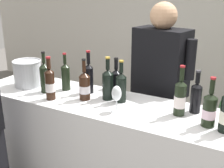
{
  "coord_description": "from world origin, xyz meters",
  "views": [
    {
      "loc": [
        0.96,
        -1.67,
        1.81
      ],
      "look_at": [
        0.05,
        0.0,
        1.14
      ],
      "focal_mm": 45.2,
      "sensor_mm": 36.0,
      "label": 1
    }
  ],
  "objects_px": {
    "wine_bottle_3": "(180,98)",
    "wine_bottle_10": "(45,77)",
    "wine_bottle_9": "(50,84)",
    "wine_bottle_5": "(108,83)",
    "wine_bottle_1": "(121,86)",
    "person_server": "(158,103)",
    "ice_bucket": "(28,73)",
    "wine_bottle_8": "(209,110)",
    "wine_bottle_0": "(196,96)",
    "wine_bottle_7": "(66,76)",
    "wine_bottle_4": "(85,86)",
    "wine_bottle_6": "(116,81)",
    "wine_glass": "(117,94)",
    "wine_bottle_11": "(89,77)"
  },
  "relations": [
    {
      "from": "wine_bottle_1",
      "to": "wine_bottle_4",
      "type": "bearing_deg",
      "value": -160.79
    },
    {
      "from": "wine_glass",
      "to": "wine_bottle_9",
      "type": "bearing_deg",
      "value": -175.27
    },
    {
      "from": "wine_bottle_9",
      "to": "wine_bottle_10",
      "type": "distance_m",
      "value": 0.17
    },
    {
      "from": "wine_bottle_0",
      "to": "wine_bottle_8",
      "type": "height_order",
      "value": "wine_bottle_8"
    },
    {
      "from": "wine_bottle_5",
      "to": "wine_bottle_10",
      "type": "bearing_deg",
      "value": -168.86
    },
    {
      "from": "wine_bottle_3",
      "to": "wine_bottle_5",
      "type": "distance_m",
      "value": 0.55
    },
    {
      "from": "wine_bottle_1",
      "to": "wine_bottle_3",
      "type": "distance_m",
      "value": 0.44
    },
    {
      "from": "wine_bottle_3",
      "to": "wine_bottle_9",
      "type": "relative_size",
      "value": 1.03
    },
    {
      "from": "wine_bottle_4",
      "to": "wine_bottle_9",
      "type": "distance_m",
      "value": 0.26
    },
    {
      "from": "wine_bottle_3",
      "to": "wine_bottle_11",
      "type": "bearing_deg",
      "value": 175.13
    },
    {
      "from": "wine_bottle_7",
      "to": "person_server",
      "type": "height_order",
      "value": "person_server"
    },
    {
      "from": "wine_bottle_5",
      "to": "wine_bottle_9",
      "type": "height_order",
      "value": "same"
    },
    {
      "from": "wine_bottle_5",
      "to": "ice_bucket",
      "type": "height_order",
      "value": "wine_bottle_5"
    },
    {
      "from": "wine_bottle_1",
      "to": "wine_bottle_4",
      "type": "height_order",
      "value": "same"
    },
    {
      "from": "wine_bottle_9",
      "to": "ice_bucket",
      "type": "relative_size",
      "value": 1.37
    },
    {
      "from": "wine_bottle_1",
      "to": "wine_bottle_9",
      "type": "xyz_separation_m",
      "value": [
        -0.49,
        -0.21,
        0.0
      ]
    },
    {
      "from": "wine_bottle_0",
      "to": "wine_bottle_10",
      "type": "distance_m",
      "value": 1.17
    },
    {
      "from": "wine_bottle_0",
      "to": "ice_bucket",
      "type": "distance_m",
      "value": 1.39
    },
    {
      "from": "wine_bottle_3",
      "to": "ice_bucket",
      "type": "bearing_deg",
      "value": -178.2
    },
    {
      "from": "wine_bottle_8",
      "to": "wine_bottle_9",
      "type": "height_order",
      "value": "wine_bottle_9"
    },
    {
      "from": "wine_bottle_11",
      "to": "person_server",
      "type": "relative_size",
      "value": 0.2
    },
    {
      "from": "wine_bottle_3",
      "to": "wine_bottle_5",
      "type": "relative_size",
      "value": 1.04
    },
    {
      "from": "ice_bucket",
      "to": "wine_bottle_0",
      "type": "bearing_deg",
      "value": 5.46
    },
    {
      "from": "wine_bottle_4",
      "to": "ice_bucket",
      "type": "xyz_separation_m",
      "value": [
        -0.6,
        0.03,
        0.0
      ]
    },
    {
      "from": "wine_bottle_6",
      "to": "wine_bottle_8",
      "type": "xyz_separation_m",
      "value": [
        0.74,
        -0.19,
        -0.01
      ]
    },
    {
      "from": "wine_bottle_1",
      "to": "wine_bottle_3",
      "type": "bearing_deg",
      "value": -2.42
    },
    {
      "from": "wine_bottle_8",
      "to": "wine_bottle_9",
      "type": "relative_size",
      "value": 0.95
    },
    {
      "from": "wine_bottle_0",
      "to": "wine_bottle_1",
      "type": "relative_size",
      "value": 0.94
    },
    {
      "from": "wine_bottle_5",
      "to": "wine_glass",
      "type": "relative_size",
      "value": 1.79
    },
    {
      "from": "wine_bottle_3",
      "to": "wine_bottle_10",
      "type": "xyz_separation_m",
      "value": [
        -1.07,
        -0.09,
        0.01
      ]
    },
    {
      "from": "wine_bottle_8",
      "to": "wine_bottle_10",
      "type": "height_order",
      "value": "wine_bottle_10"
    },
    {
      "from": "wine_bottle_1",
      "to": "wine_bottle_11",
      "type": "bearing_deg",
      "value": 171.67
    },
    {
      "from": "wine_bottle_5",
      "to": "person_server",
      "type": "height_order",
      "value": "person_server"
    },
    {
      "from": "wine_bottle_9",
      "to": "ice_bucket",
      "type": "xyz_separation_m",
      "value": [
        -0.37,
        0.15,
        -0.01
      ]
    },
    {
      "from": "wine_bottle_6",
      "to": "ice_bucket",
      "type": "height_order",
      "value": "wine_bottle_6"
    },
    {
      "from": "wine_bottle_4",
      "to": "wine_bottle_6",
      "type": "bearing_deg",
      "value": 49.85
    },
    {
      "from": "wine_bottle_0",
      "to": "person_server",
      "type": "relative_size",
      "value": 0.17
    },
    {
      "from": "wine_bottle_3",
      "to": "person_server",
      "type": "relative_size",
      "value": 0.2
    },
    {
      "from": "wine_bottle_9",
      "to": "wine_bottle_11",
      "type": "distance_m",
      "value": 0.31
    },
    {
      "from": "wine_bottle_4",
      "to": "wine_bottle_6",
      "type": "relative_size",
      "value": 1.05
    },
    {
      "from": "wine_bottle_9",
      "to": "wine_bottle_10",
      "type": "xyz_separation_m",
      "value": [
        -0.14,
        0.1,
        0.0
      ]
    },
    {
      "from": "wine_bottle_1",
      "to": "ice_bucket",
      "type": "height_order",
      "value": "wine_bottle_1"
    },
    {
      "from": "wine_bottle_4",
      "to": "wine_bottle_8",
      "type": "relative_size",
      "value": 1.0
    },
    {
      "from": "wine_bottle_3",
      "to": "wine_bottle_0",
      "type": "bearing_deg",
      "value": 47.66
    },
    {
      "from": "wine_bottle_11",
      "to": "wine_glass",
      "type": "height_order",
      "value": "wine_bottle_11"
    },
    {
      "from": "wine_bottle_6",
      "to": "wine_bottle_10",
      "type": "xyz_separation_m",
      "value": [
        -0.53,
        -0.21,
        0.01
      ]
    },
    {
      "from": "ice_bucket",
      "to": "wine_glass",
      "type": "bearing_deg",
      "value": -6.63
    },
    {
      "from": "wine_bottle_4",
      "to": "wine_bottle_7",
      "type": "bearing_deg",
      "value": 157.9
    },
    {
      "from": "wine_bottle_8",
      "to": "person_server",
      "type": "relative_size",
      "value": 0.19
    },
    {
      "from": "wine_bottle_9",
      "to": "wine_bottle_10",
      "type": "bearing_deg",
      "value": 143.55
    }
  ]
}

